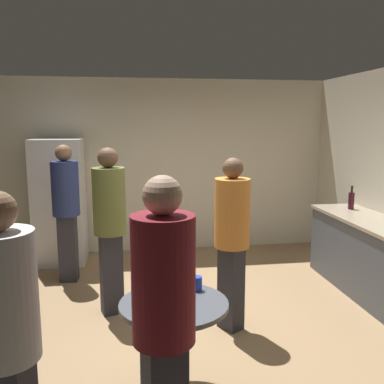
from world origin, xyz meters
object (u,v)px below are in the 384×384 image
at_px(beer_bottle_green, 183,298).
at_px(refrigerator, 59,202).
at_px(foreground_table, 174,316).
at_px(person_in_orange_shirt, 232,231).
at_px(beer_bottle_amber, 164,292).
at_px(plastic_cup_blue, 197,283).
at_px(person_in_maroon_shirt, 164,311).
at_px(person_in_navy_shirt, 66,202).
at_px(person_in_olive_shirt, 110,218).
at_px(wine_bottle_on_counter, 351,200).
at_px(person_in_white_shirt, 5,329).
at_px(beer_bottle_brown, 150,286).

bearing_deg(beer_bottle_green, refrigerator, 111.42).
xyz_separation_m(foreground_table, person_in_orange_shirt, (0.67, 0.96, 0.37)).
distance_m(foreground_table, beer_bottle_amber, 0.20).
relative_size(plastic_cup_blue, person_in_maroon_shirt, 0.06).
xyz_separation_m(person_in_orange_shirt, person_in_navy_shirt, (-1.77, 1.56, 0.04)).
xyz_separation_m(refrigerator, beer_bottle_amber, (1.24, -3.33, -0.08)).
height_order(person_in_orange_shirt, person_in_maroon_shirt, person_in_maroon_shirt).
xyz_separation_m(person_in_maroon_shirt, person_in_navy_shirt, (-0.96, 3.30, -0.00)).
height_order(refrigerator, beer_bottle_green, refrigerator).
relative_size(person_in_maroon_shirt, person_in_olive_shirt, 0.99).
height_order(wine_bottle_on_counter, foreground_table, wine_bottle_on_counter).
height_order(refrigerator, person_in_olive_shirt, refrigerator).
bearing_deg(wine_bottle_on_counter, person_in_white_shirt, -139.66).
relative_size(refrigerator, beer_bottle_amber, 7.83).
height_order(foreground_table, person_in_orange_shirt, person_in_orange_shirt).
distance_m(beer_bottle_amber, person_in_navy_shirt, 2.74).
height_order(wine_bottle_on_counter, person_in_white_shirt, person_in_white_shirt).
distance_m(refrigerator, plastic_cup_blue, 3.47).
xyz_separation_m(beer_bottle_amber, plastic_cup_blue, (0.27, 0.21, -0.03)).
relative_size(beer_bottle_brown, person_in_olive_shirt, 0.13).
bearing_deg(person_in_orange_shirt, person_in_maroon_shirt, 33.70).
bearing_deg(person_in_maroon_shirt, person_in_olive_shirt, -8.25).
height_order(beer_bottle_brown, plastic_cup_blue, beer_bottle_brown).
xyz_separation_m(refrigerator, wine_bottle_on_counter, (3.89, -1.12, 0.12)).
xyz_separation_m(beer_bottle_amber, beer_bottle_green, (0.12, -0.12, 0.00)).
distance_m(beer_bottle_amber, person_in_orange_shirt, 1.23).
height_order(person_in_maroon_shirt, person_in_navy_shirt, person_in_maroon_shirt).
distance_m(beer_bottle_brown, plastic_cup_blue, 0.37).
bearing_deg(person_in_maroon_shirt, plastic_cup_blue, -36.72).
height_order(wine_bottle_on_counter, beer_bottle_amber, wine_bottle_on_counter).
bearing_deg(wine_bottle_on_counter, person_in_orange_shirt, -147.13).
bearing_deg(person_in_white_shirt, person_in_maroon_shirt, -67.73).
distance_m(person_in_orange_shirt, person_in_maroon_shirt, 1.92).
height_order(beer_bottle_green, person_in_maroon_shirt, person_in_maroon_shirt).
bearing_deg(refrigerator, foreground_table, -68.55).
xyz_separation_m(foreground_table, beer_bottle_green, (0.05, -0.13, 0.19)).
bearing_deg(person_in_white_shirt, person_in_navy_shirt, 24.35).
bearing_deg(plastic_cup_blue, refrigerator, 115.78).
bearing_deg(wine_bottle_on_counter, person_in_olive_shirt, -167.00).
xyz_separation_m(plastic_cup_blue, person_in_maroon_shirt, (-0.34, -0.98, 0.25)).
relative_size(refrigerator, person_in_olive_shirt, 1.01).
relative_size(refrigerator, foreground_table, 2.25).
distance_m(wine_bottle_on_counter, beer_bottle_green, 3.45).
xyz_separation_m(refrigerator, person_in_olive_shirt, (0.79, -1.84, 0.15)).
height_order(plastic_cup_blue, person_in_white_shirt, person_in_white_shirt).
height_order(beer_bottle_green, plastic_cup_blue, beer_bottle_green).
distance_m(wine_bottle_on_counter, person_in_orange_shirt, 2.29).
height_order(foreground_table, beer_bottle_brown, beer_bottle_brown).
bearing_deg(person_in_olive_shirt, person_in_maroon_shirt, -6.67).
relative_size(foreground_table, plastic_cup_blue, 7.27).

